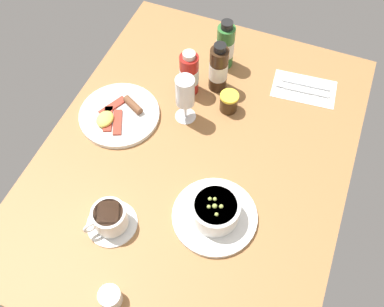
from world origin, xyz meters
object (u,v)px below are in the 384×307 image
(sauce_bottle_brown, at_px, (218,69))
(sauce_bottle_red, at_px, (189,74))
(coffee_cup, at_px, (110,219))
(porridge_bowl, at_px, (215,212))
(sauce_bottle_green, at_px, (225,46))
(breakfast_plate, at_px, (119,115))
(wine_glass, at_px, (185,94))
(creamer_jug, at_px, (110,297))
(jam_jar, at_px, (229,102))
(cutlery_setting, at_px, (303,88))

(sauce_bottle_brown, xyz_separation_m, sauce_bottle_red, (-0.05, 0.08, -0.01))
(coffee_cup, relative_size, sauce_bottle_brown, 0.76)
(porridge_bowl, relative_size, sauce_bottle_green, 1.30)
(sauce_bottle_red, relative_size, breakfast_plate, 0.65)
(coffee_cup, distance_m, wine_glass, 0.40)
(breakfast_plate, bearing_deg, creamer_jug, -155.01)
(jam_jar, relative_size, breakfast_plate, 0.26)
(sauce_bottle_brown, height_order, breakfast_plate, sauce_bottle_brown)
(coffee_cup, bearing_deg, sauce_bottle_green, -7.04)
(porridge_bowl, xyz_separation_m, wine_glass, (0.28, 0.19, 0.07))
(cutlery_setting, bearing_deg, porridge_bowl, 168.21)
(jam_jar, bearing_deg, coffee_cup, 161.76)
(porridge_bowl, bearing_deg, creamer_jug, 151.74)
(wine_glass, distance_m, breakfast_plate, 0.22)
(porridge_bowl, relative_size, cutlery_setting, 1.07)
(creamer_jug, height_order, sauce_bottle_red, sauce_bottle_red)
(creamer_jug, distance_m, jam_jar, 0.64)
(cutlery_setting, height_order, sauce_bottle_green, sauce_bottle_green)
(breakfast_plate, bearing_deg, porridge_bowl, -118.25)
(porridge_bowl, xyz_separation_m, coffee_cup, (-0.11, 0.24, 0.00))
(cutlery_setting, height_order, creamer_jug, creamer_jug)
(wine_glass, bearing_deg, jam_jar, -55.61)
(jam_jar, bearing_deg, creamer_jug, 173.89)
(jam_jar, height_order, breakfast_plate, jam_jar)
(coffee_cup, xyz_separation_m, sauce_bottle_green, (0.64, -0.08, 0.04))
(sauce_bottle_brown, height_order, sauce_bottle_green, sauce_bottle_brown)
(cutlery_setting, relative_size, jam_jar, 3.31)
(creamer_jug, distance_m, sauce_bottle_brown, 0.71)
(jam_jar, relative_size, sauce_bottle_brown, 0.36)
(cutlery_setting, bearing_deg, breakfast_plate, 122.68)
(jam_jar, xyz_separation_m, sauce_bottle_red, (0.03, 0.14, 0.04))
(sauce_bottle_brown, bearing_deg, creamer_jug, 179.47)
(porridge_bowl, bearing_deg, jam_jar, 13.39)
(sauce_bottle_green, bearing_deg, cutlery_setting, -92.28)
(jam_jar, bearing_deg, cutlery_setting, -49.67)
(wine_glass, height_order, breakfast_plate, wine_glass)
(coffee_cup, distance_m, sauce_bottle_green, 0.64)
(sauce_bottle_green, bearing_deg, sauce_bottle_brown, -172.41)
(coffee_cup, relative_size, wine_glass, 0.81)
(porridge_bowl, bearing_deg, sauce_bottle_brown, 18.88)
(creamer_jug, bearing_deg, sauce_bottle_brown, -0.53)
(wine_glass, xyz_separation_m, sauce_bottle_brown, (0.15, -0.05, -0.03))
(jam_jar, xyz_separation_m, sauce_bottle_green, (0.17, 0.07, 0.05))
(coffee_cup, relative_size, creamer_jug, 2.16)
(coffee_cup, xyz_separation_m, wine_glass, (0.39, -0.04, 0.07))
(coffee_cup, height_order, sauce_bottle_brown, sauce_bottle_brown)
(sauce_bottle_green, distance_m, breakfast_plate, 0.39)
(wine_glass, bearing_deg, creamer_jug, -175.78)
(cutlery_setting, distance_m, sauce_bottle_red, 0.36)
(sauce_bottle_red, distance_m, breakfast_plate, 0.24)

